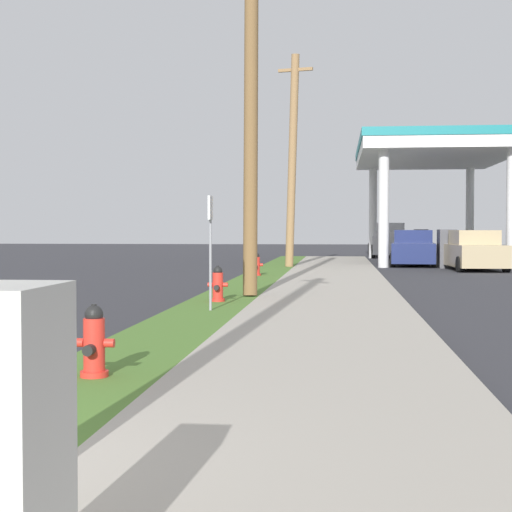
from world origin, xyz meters
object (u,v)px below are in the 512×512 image
fire_hydrant_nearest (94,345)px  fire_hydrant_third (256,265)px  fire_hydrant_second (218,286)px  utility_pole_background (292,159)px  car_tan_by_near_pump (473,252)px  car_navy_by_far_pump (413,249)px  utility_cabinet (0,472)px  street_sign_post (210,229)px  truck_silver_at_forecourt (388,241)px  utility_pole_midground (251,69)px

fire_hydrant_nearest → fire_hydrant_third: (-0.17, 17.84, 0.00)m
fire_hydrant_second → utility_pole_background: utility_pole_background is taller
fire_hydrant_second → car_tan_by_near_pump: (7.76, 15.85, 0.28)m
utility_pole_background → car_navy_by_far_pump: size_ratio=1.82×
fire_hydrant_second → utility_cabinet: (1.26, -13.68, 0.28)m
fire_hydrant_nearest → utility_cabinet: 5.27m
utility_cabinet → street_sign_post: size_ratio=0.62×
car_navy_by_far_pump → fire_hydrant_second: bearing=-106.5°
car_tan_by_near_pump → street_sign_post: bearing=-113.3°
fire_hydrant_second → truck_silver_at_forecourt: 30.76m
fire_hydrant_nearest → utility_pole_background: (0.63, 23.99, 3.95)m
utility_pole_midground → utility_cabinet: size_ratio=7.78×
utility_pole_midground → street_sign_post: utility_pole_midground is taller
car_navy_by_far_pump → truck_silver_at_forecourt: bearing=92.2°
fire_hydrant_second → utility_pole_midground: 5.23m
utility_pole_midground → truck_silver_at_forecourt: (4.83, 28.39, -4.37)m
street_sign_post → car_navy_by_far_pump: size_ratio=0.46×
utility_pole_midground → car_navy_by_far_pump: bearing=73.3°
street_sign_post → car_tan_by_near_pump: 19.26m
utility_cabinet → street_sign_post: (-1.12, 11.86, 0.91)m
fire_hydrant_nearest → car_navy_by_far_pump: car_navy_by_far_pump is taller
car_navy_by_far_pump → fire_hydrant_nearest: bearing=-101.6°
car_navy_by_far_pump → truck_silver_at_forecourt: 10.96m
fire_hydrant_second → utility_pole_midground: bearing=75.6°
car_navy_by_far_pump → utility_pole_midground: bearing=-106.7°
utility_pole_midground → fire_hydrant_third: bearing=94.9°
fire_hydrant_nearest → fire_hydrant_third: bearing=90.5°
fire_hydrant_second → utility_pole_midground: (0.49, 1.91, 4.84)m
fire_hydrant_nearest → street_sign_post: (0.12, 6.75, 1.19)m
street_sign_post → car_tan_by_near_pump: street_sign_post is taller
utility_pole_midground → utility_pole_background: (0.16, 13.52, -0.89)m
street_sign_post → car_tan_by_near_pump: size_ratio=0.46×
fire_hydrant_nearest → car_tan_by_near_pump: size_ratio=0.16×
fire_hydrant_nearest → fire_hydrant_second: bearing=90.2°
fire_hydrant_second → car_tan_by_near_pump: 17.65m
street_sign_post → fire_hydrant_third: bearing=91.5°
utility_pole_background → truck_silver_at_forecourt: bearing=72.6°
fire_hydrant_second → utility_cabinet: bearing=-84.7°
fire_hydrant_nearest → utility_pole_midground: 11.55m
fire_hydrant_second → truck_silver_at_forecourt: size_ratio=0.14×
fire_hydrant_second → truck_silver_at_forecourt: truck_silver_at_forecourt is taller
fire_hydrant_nearest → car_navy_by_far_pump: bearing=78.4°
car_tan_by_near_pump → truck_silver_at_forecourt: bearing=99.6°
fire_hydrant_second → street_sign_post: 2.17m
fire_hydrant_nearest → car_tan_by_near_pump: 25.61m
utility_cabinet → utility_pole_background: bearing=91.2°
fire_hydrant_third → car_navy_by_far_pump: car_navy_by_far_pump is taller
utility_pole_midground → fire_hydrant_second: bearing=-104.4°
fire_hydrant_nearest → truck_silver_at_forecourt: bearing=82.2°
utility_cabinet → truck_silver_at_forecourt: 44.16m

